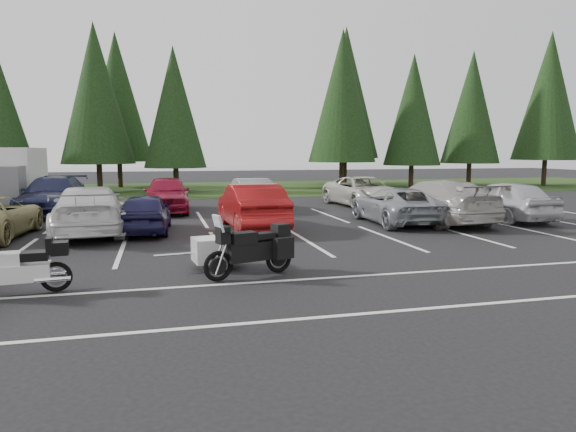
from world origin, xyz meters
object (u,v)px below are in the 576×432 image
(car_near_7, at_px, (436,201))
(car_near_8, at_px, (505,200))
(touring_motorcycle, at_px, (10,262))
(car_far_1, at_px, (54,196))
(car_near_4, at_px, (145,213))
(cargo_trailer, at_px, (218,253))
(car_near_3, at_px, (89,210))
(car_far_3, at_px, (254,195))
(car_far_4, at_px, (363,191))
(car_near_5, at_px, (252,206))
(car_near_6, at_px, (396,205))
(adventure_motorcycle, at_px, (249,244))
(car_far_2, at_px, (167,194))
(box_truck, at_px, (6,179))

(car_near_7, height_order, car_near_8, car_near_7)
(car_near_7, relative_size, touring_motorcycle, 2.42)
(car_far_1, bearing_deg, car_near_4, -54.92)
(cargo_trailer, bearing_deg, car_near_8, 18.09)
(car_near_3, relative_size, car_far_3, 1.24)
(car_near_7, distance_m, touring_motorcycle, 14.89)
(car_near_3, distance_m, car_far_4, 13.49)
(car_near_5, relative_size, car_near_6, 0.99)
(adventure_motorcycle, bearing_deg, car_far_2, 78.34)
(car_near_3, xyz_separation_m, cargo_trailer, (3.53, -6.04, -0.43))
(car_near_5, bearing_deg, car_far_1, -41.79)
(box_truck, relative_size, car_far_1, 0.99)
(car_near_6, xyz_separation_m, car_near_8, (4.61, -0.23, 0.11))
(car_near_7, distance_m, car_far_3, 8.30)
(car_near_3, height_order, car_near_8, car_near_3)
(car_near_4, height_order, adventure_motorcycle, adventure_motorcycle)
(car_near_6, relative_size, car_far_3, 1.10)
(car_far_3, relative_size, car_far_4, 0.83)
(car_near_7, xyz_separation_m, touring_motorcycle, (-13.07, -7.14, -0.18))
(box_truck, bearing_deg, car_near_7, -26.82)
(car_near_5, distance_m, car_near_7, 7.16)
(car_near_7, height_order, car_far_3, car_near_7)
(car_near_7, bearing_deg, touring_motorcycle, 23.63)
(cargo_trailer, bearing_deg, car_far_2, 87.14)
(car_near_5, height_order, car_far_3, car_near_5)
(touring_motorcycle, bearing_deg, car_near_6, 26.52)
(box_truck, height_order, car_near_5, box_truck)
(car_near_8, bearing_deg, car_far_3, -33.58)
(car_near_3, xyz_separation_m, car_near_4, (1.78, -0.11, -0.12))
(adventure_motorcycle, bearing_deg, car_near_7, 20.38)
(car_near_5, xyz_separation_m, cargo_trailer, (-1.87, -5.92, -0.43))
(box_truck, xyz_separation_m, adventure_motorcycle, (8.72, -15.48, -0.73))
(car_near_4, height_order, car_far_1, car_far_1)
(car_near_7, bearing_deg, car_near_4, -5.84)
(car_near_4, height_order, cargo_trailer, car_near_4)
(car_near_4, distance_m, car_far_3, 7.30)
(touring_motorcycle, bearing_deg, car_near_7, 22.58)
(car_near_3, relative_size, car_far_1, 0.98)
(car_far_3, xyz_separation_m, cargo_trailer, (-2.99, -11.47, -0.36))
(car_far_1, xyz_separation_m, adventure_motorcycle, (6.33, -13.26, -0.10))
(car_near_4, relative_size, adventure_motorcycle, 1.68)
(car_near_6, distance_m, adventure_motorcycle, 9.81)
(car_near_3, bearing_deg, cargo_trailer, 115.58)
(adventure_motorcycle, bearing_deg, car_near_4, 90.13)
(car_near_7, bearing_deg, cargo_trailer, 27.60)
(car_near_3, height_order, car_far_1, car_far_1)
(box_truck, height_order, car_near_7, box_truck)
(car_near_3, height_order, car_far_3, car_near_3)
(car_far_4, bearing_deg, car_far_3, -179.02)
(car_near_4, xyz_separation_m, car_far_1, (-4.00, 6.32, 0.14))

